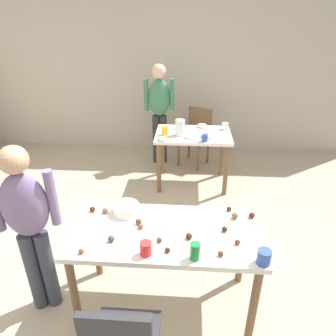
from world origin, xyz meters
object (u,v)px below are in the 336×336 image
at_px(dining_table_near, 165,241).
at_px(person_girl_near, 28,221).
at_px(soda_can, 195,251).
at_px(dining_table_far, 193,142).
at_px(person_adult_far, 159,106).
at_px(pitcher_far, 180,127).
at_px(mixing_bowl, 126,209).
at_px(chair_far_table, 196,133).

bearing_deg(dining_table_near, person_girl_near, -175.53).
bearing_deg(soda_can, dining_table_far, 90.05).
bearing_deg(person_adult_far, dining_table_far, -52.68).
bearing_deg(person_girl_near, pitcher_far, 63.65).
distance_m(dining_table_far, person_girl_near, 2.44).
bearing_deg(pitcher_far, mixing_bowl, -101.72).
bearing_deg(dining_table_near, person_adult_far, 96.33).
bearing_deg(person_girl_near, dining_table_far, 60.66).
xyz_separation_m(person_adult_far, pitcher_far, (0.34, -0.74, -0.06)).
bearing_deg(mixing_bowl, dining_table_far, 73.55).
bearing_deg(soda_can, person_adult_far, 99.78).
relative_size(dining_table_near, person_girl_near, 0.98).
bearing_deg(chair_far_table, person_adult_far, -178.96).
bearing_deg(dining_table_near, dining_table_far, 84.09).
xyz_separation_m(mixing_bowl, pitcher_far, (0.37, 1.77, 0.06)).
height_order(mixing_bowl, soda_can, soda_can).
height_order(person_girl_near, mixing_bowl, person_girl_near).
distance_m(dining_table_near, person_adult_far, 2.74).
xyz_separation_m(soda_can, pitcher_far, (-0.18, 2.24, 0.04)).
bearing_deg(mixing_bowl, pitcher_far, 78.28).
height_order(person_adult_far, soda_can, person_adult_far).
bearing_deg(person_adult_far, person_girl_near, -103.66).
xyz_separation_m(dining_table_near, pitcher_far, (0.04, 1.97, 0.20)).
distance_m(dining_table_far, person_adult_far, 0.89).
relative_size(soda_can, pitcher_far, 0.60).
bearing_deg(dining_table_far, soda_can, -89.95).
distance_m(person_adult_far, mixing_bowl, 2.51).
height_order(person_girl_near, person_adult_far, person_adult_far).
bearing_deg(person_adult_far, chair_far_table, 1.04).
distance_m(chair_far_table, soda_can, 3.01).
bearing_deg(soda_can, mixing_bowl, 138.74).
bearing_deg(person_adult_far, soda_can, -80.22).
relative_size(dining_table_far, mixing_bowl, 4.64).
xyz_separation_m(dining_table_near, chair_far_table, (0.27, 2.72, -0.15)).
xyz_separation_m(dining_table_far, person_adult_far, (-0.51, 0.67, 0.29)).
height_order(person_adult_far, mixing_bowl, person_adult_far).
distance_m(dining_table_far, chair_far_table, 0.70).
relative_size(chair_far_table, mixing_bowl, 4.08).
distance_m(dining_table_near, mixing_bowl, 0.41).
relative_size(person_girl_near, pitcher_far, 7.01).
relative_size(person_girl_near, mixing_bowl, 6.70).
relative_size(person_adult_far, mixing_bowl, 7.16).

